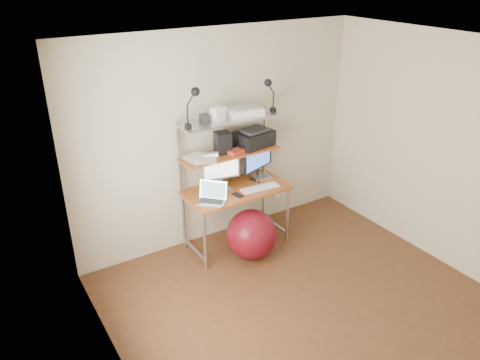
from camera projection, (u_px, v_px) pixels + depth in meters
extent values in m
plane|color=brown|center=(314.00, 312.00, 4.57)|extent=(3.60, 3.60, 0.00)
plane|color=white|center=(336.00, 51.00, 3.50)|extent=(3.60, 3.60, 0.00)
plane|color=beige|center=(220.00, 138.00, 5.42)|extent=(3.60, 0.00, 3.60)
plane|color=beige|center=(122.00, 264.00, 3.17)|extent=(0.00, 3.60, 3.60)
plane|color=beige|center=(454.00, 157.00, 4.90)|extent=(0.00, 3.60, 3.60)
cube|color=#A85120|center=(236.00, 190.00, 5.36)|extent=(1.20, 0.60, 0.03)
cylinder|color=#B3B3B8|center=(205.00, 242.00, 5.05)|extent=(0.04, 0.04, 0.71)
cylinder|color=#B3B3B8|center=(184.00, 221.00, 5.45)|extent=(0.04, 0.04, 0.71)
cylinder|color=#B3B3B8|center=(288.00, 215.00, 5.59)|extent=(0.04, 0.04, 0.71)
cylinder|color=#B3B3B8|center=(263.00, 198.00, 5.99)|extent=(0.04, 0.04, 0.71)
cube|color=#B3B3B8|center=(179.00, 159.00, 5.11)|extent=(0.03, 0.04, 0.84)
cube|color=#B3B3B8|center=(265.00, 140.00, 5.66)|extent=(0.03, 0.04, 0.84)
cube|color=#A85120|center=(230.00, 153.00, 5.29)|extent=(1.18, 0.34, 0.02)
cube|color=#B3B3B8|center=(230.00, 119.00, 5.12)|extent=(1.18, 0.34, 0.02)
cube|color=white|center=(277.00, 194.00, 6.22)|extent=(0.08, 0.01, 0.12)
cube|color=#A8A9AD|center=(222.00, 188.00, 5.35)|extent=(0.22, 0.19, 0.01)
cylinder|color=#A8A9AD|center=(221.00, 183.00, 5.34)|extent=(0.03, 0.03, 0.11)
cube|color=#A8A9AD|center=(221.00, 165.00, 5.25)|extent=(0.44, 0.11, 0.33)
plane|color=white|center=(221.00, 166.00, 5.23)|extent=(0.40, 0.07, 0.40)
cube|color=black|center=(258.00, 178.00, 5.60)|extent=(0.22, 0.19, 0.01)
cylinder|color=black|center=(258.00, 173.00, 5.59)|extent=(0.03, 0.03, 0.11)
cube|color=black|center=(258.00, 157.00, 5.50)|extent=(0.49, 0.19, 0.30)
plane|color=#3E6BD5|center=(259.00, 157.00, 5.49)|extent=(0.43, 0.15, 0.45)
cube|color=silver|center=(211.00, 201.00, 5.07)|extent=(0.36, 0.36, 0.01)
cube|color=#2F2E31|center=(211.00, 201.00, 5.06)|extent=(0.27, 0.27, 0.00)
cube|color=silver|center=(214.00, 189.00, 5.12)|extent=(0.26, 0.26, 0.20)
plane|color=#78AAC8|center=(214.00, 189.00, 5.12)|extent=(0.25, 0.25, 0.27)
cube|color=white|center=(260.00, 188.00, 5.37)|extent=(0.48, 0.18, 0.01)
cube|color=white|center=(274.00, 185.00, 5.43)|extent=(0.10, 0.07, 0.03)
cube|color=silver|center=(261.00, 176.00, 5.62)|extent=(0.24, 0.24, 0.04)
cube|color=black|center=(238.00, 195.00, 5.21)|extent=(0.09, 0.14, 0.01)
cube|color=black|center=(254.00, 139.00, 5.43)|extent=(0.48, 0.36, 0.18)
cube|color=#2F2E31|center=(254.00, 130.00, 5.38)|extent=(0.33, 0.26, 0.03)
cube|color=black|center=(223.00, 143.00, 5.21)|extent=(0.19, 0.19, 0.24)
cube|color=red|center=(236.00, 152.00, 5.22)|extent=(0.20, 0.16, 0.05)
cube|color=white|center=(244.00, 112.00, 5.19)|extent=(0.42, 0.31, 0.09)
cube|color=#A8A9AD|center=(245.00, 107.00, 5.16)|extent=(0.35, 0.24, 0.01)
cube|color=white|center=(218.00, 114.00, 4.99)|extent=(0.15, 0.14, 0.15)
cube|color=#2F2E31|center=(205.00, 118.00, 4.96)|extent=(0.09, 0.09, 0.09)
cube|color=black|center=(188.00, 126.00, 4.79)|extent=(0.05, 0.06, 0.05)
cylinder|color=black|center=(187.00, 115.00, 4.74)|extent=(0.02, 0.02, 0.19)
sphere|color=black|center=(195.00, 92.00, 4.68)|extent=(0.09, 0.09, 0.09)
cube|color=black|center=(273.00, 110.00, 5.31)|extent=(0.05, 0.06, 0.05)
cylinder|color=black|center=(273.00, 100.00, 5.27)|extent=(0.02, 0.02, 0.17)
sphere|color=black|center=(268.00, 83.00, 5.13)|extent=(0.09, 0.09, 0.09)
sphere|color=maroon|center=(252.00, 234.00, 5.32)|extent=(0.58, 0.58, 0.58)
cube|color=white|center=(196.00, 159.00, 5.09)|extent=(0.26, 0.31, 0.00)
cube|color=white|center=(206.00, 159.00, 5.08)|extent=(0.31, 0.34, 0.00)
cube|color=white|center=(199.00, 157.00, 5.13)|extent=(0.25, 0.31, 0.00)
cube|color=white|center=(203.00, 158.00, 5.09)|extent=(0.23, 0.30, 0.00)
cube|color=white|center=(198.00, 158.00, 5.08)|extent=(0.29, 0.33, 0.00)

